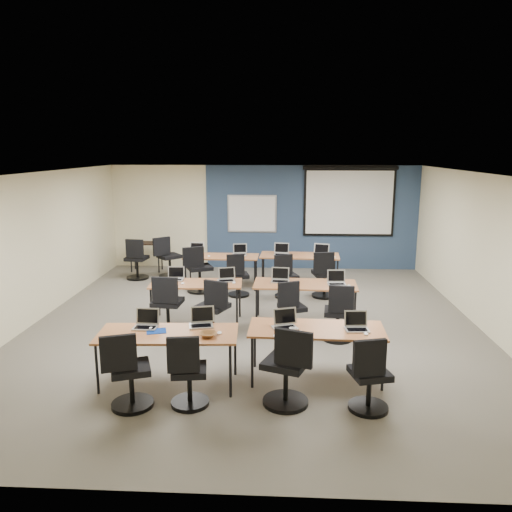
# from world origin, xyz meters

# --- Properties ---
(floor) EXTENTS (8.00, 9.00, 0.02)m
(floor) POSITION_xyz_m (0.00, 0.00, 0.00)
(floor) COLOR #6B6354
(floor) RESTS_ON ground
(ceiling) EXTENTS (8.00, 9.00, 0.02)m
(ceiling) POSITION_xyz_m (0.00, 0.00, 2.70)
(ceiling) COLOR white
(ceiling) RESTS_ON ground
(wall_back) EXTENTS (8.00, 0.04, 2.70)m
(wall_back) POSITION_xyz_m (0.00, 4.50, 1.35)
(wall_back) COLOR beige
(wall_back) RESTS_ON ground
(wall_front) EXTENTS (8.00, 0.04, 2.70)m
(wall_front) POSITION_xyz_m (0.00, -4.50, 1.35)
(wall_front) COLOR beige
(wall_front) RESTS_ON ground
(wall_left) EXTENTS (0.04, 9.00, 2.70)m
(wall_left) POSITION_xyz_m (-4.00, 0.00, 1.35)
(wall_left) COLOR beige
(wall_left) RESTS_ON ground
(wall_right) EXTENTS (0.04, 9.00, 2.70)m
(wall_right) POSITION_xyz_m (4.00, 0.00, 1.35)
(wall_right) COLOR beige
(wall_right) RESTS_ON ground
(blue_accent_panel) EXTENTS (5.50, 0.04, 2.70)m
(blue_accent_panel) POSITION_xyz_m (1.25, 4.47, 1.35)
(blue_accent_panel) COLOR #3D5977
(blue_accent_panel) RESTS_ON wall_back
(whiteboard) EXTENTS (1.28, 0.03, 0.98)m
(whiteboard) POSITION_xyz_m (-0.30, 4.43, 1.45)
(whiteboard) COLOR #B1B8C4
(whiteboard) RESTS_ON wall_back
(projector_screen) EXTENTS (2.40, 0.10, 1.82)m
(projector_screen) POSITION_xyz_m (2.20, 4.41, 1.89)
(projector_screen) COLOR black
(projector_screen) RESTS_ON wall_back
(training_table_front_left) EXTENTS (1.84, 0.77, 0.73)m
(training_table_front_left) POSITION_xyz_m (-1.01, -2.34, 0.69)
(training_table_front_left) COLOR #A95E31
(training_table_front_left) RESTS_ON floor
(training_table_front_right) EXTENTS (1.83, 0.76, 0.73)m
(training_table_front_right) POSITION_xyz_m (0.97, -2.06, 0.69)
(training_table_front_right) COLOR brown
(training_table_front_right) RESTS_ON floor
(training_table_mid_left) EXTENTS (1.66, 0.69, 0.73)m
(training_table_mid_left) POSITION_xyz_m (-1.06, 0.18, 0.68)
(training_table_mid_left) COLOR #A98045
(training_table_mid_left) RESTS_ON floor
(training_table_mid_right) EXTENTS (1.85, 0.77, 0.73)m
(training_table_mid_right) POSITION_xyz_m (0.91, 0.23, 0.69)
(training_table_mid_right) COLOR brown
(training_table_mid_right) RESTS_ON floor
(training_table_back_left) EXTENTS (1.68, 0.70, 0.73)m
(training_table_back_left) POSITION_xyz_m (-0.89, 2.52, 0.68)
(training_table_back_left) COLOR #A26538
(training_table_back_left) RESTS_ON floor
(training_table_back_right) EXTENTS (1.80, 0.75, 0.73)m
(training_table_back_right) POSITION_xyz_m (0.90, 2.70, 0.68)
(training_table_back_right) COLOR olive
(training_table_back_right) RESTS_ON floor
(laptop_0) EXTENTS (0.32, 0.27, 0.24)m
(laptop_0) POSITION_xyz_m (-1.35, -2.14, 0.79)
(laptop_0) COLOR #A1A1A8
(laptop_0) RESTS_ON training_table_front_left
(mouse_0) EXTENTS (0.06, 0.10, 0.04)m
(mouse_0) POSITION_xyz_m (-1.27, -2.23, 0.74)
(mouse_0) COLOR white
(mouse_0) RESTS_ON training_table_front_left
(task_chair_0) EXTENTS (0.54, 0.52, 1.00)m
(task_chair_0) POSITION_xyz_m (-1.35, -3.00, 0.41)
(task_chair_0) COLOR black
(task_chair_0) RESTS_ON floor
(laptop_1) EXTENTS (0.32, 0.28, 0.25)m
(laptop_1) POSITION_xyz_m (-0.61, -2.03, 0.79)
(laptop_1) COLOR #A9A9A9
(laptop_1) RESTS_ON training_table_front_left
(mouse_1) EXTENTS (0.07, 0.10, 0.03)m
(mouse_1) POSITION_xyz_m (-0.32, -2.34, 0.74)
(mouse_1) COLOR white
(mouse_1) RESTS_ON training_table_front_left
(task_chair_1) EXTENTS (0.48, 0.48, 0.96)m
(task_chair_1) POSITION_xyz_m (-0.64, -2.93, 0.39)
(task_chair_1) COLOR black
(task_chair_1) RESTS_ON floor
(laptop_2) EXTENTS (0.32, 0.28, 0.25)m
(laptop_2) POSITION_xyz_m (0.54, -2.05, 0.79)
(laptop_2) COLOR silver
(laptop_2) RESTS_ON training_table_front_right
(mouse_2) EXTENTS (0.08, 0.11, 0.03)m
(mouse_2) POSITION_xyz_m (0.75, -2.24, 0.74)
(mouse_2) COLOR white
(mouse_2) RESTS_ON training_table_front_right
(task_chair_2) EXTENTS (0.60, 0.57, 1.05)m
(task_chair_2) POSITION_xyz_m (0.57, -2.84, 0.44)
(task_chair_2) COLOR black
(task_chair_2) RESTS_ON floor
(laptop_3) EXTENTS (0.31, 0.26, 0.24)m
(laptop_3) POSITION_xyz_m (1.50, -2.08, 0.79)
(laptop_3) COLOR silver
(laptop_3) RESTS_ON training_table_front_right
(mouse_3) EXTENTS (0.06, 0.09, 0.03)m
(mouse_3) POSITION_xyz_m (1.60, -2.27, 0.74)
(mouse_3) COLOR white
(mouse_3) RESTS_ON training_table_front_right
(task_chair_3) EXTENTS (0.49, 0.49, 0.97)m
(task_chair_3) POSITION_xyz_m (1.55, -2.93, 0.40)
(task_chair_3) COLOR black
(task_chair_3) RESTS_ON floor
(laptop_4) EXTENTS (0.31, 0.26, 0.24)m
(laptop_4) POSITION_xyz_m (-1.48, 0.37, 0.79)
(laptop_4) COLOR #ABACB8
(laptop_4) RESTS_ON training_table_mid_left
(mouse_4) EXTENTS (0.08, 0.11, 0.03)m
(mouse_4) POSITION_xyz_m (-1.29, 0.08, 0.74)
(mouse_4) COLOR white
(mouse_4) RESTS_ON training_table_mid_left
(task_chair_4) EXTENTS (0.55, 0.55, 1.02)m
(task_chair_4) POSITION_xyz_m (-1.47, -0.41, 0.42)
(task_chair_4) COLOR black
(task_chair_4) RESTS_ON floor
(laptop_5) EXTENTS (0.31, 0.26, 0.23)m
(laptop_5) POSITION_xyz_m (-0.53, 0.35, 0.79)
(laptop_5) COLOR #B3B3B7
(laptop_5) RESTS_ON training_table_mid_left
(mouse_5) EXTENTS (0.09, 0.11, 0.03)m
(mouse_5) POSITION_xyz_m (-0.37, 0.17, 0.74)
(mouse_5) COLOR white
(mouse_5) RESTS_ON training_table_mid_left
(task_chair_5) EXTENTS (0.57, 0.53, 1.01)m
(task_chair_5) POSITION_xyz_m (-0.65, -0.58, 0.42)
(task_chair_5) COLOR black
(task_chair_5) RESTS_ON floor
(laptop_6) EXTENTS (0.32, 0.28, 0.25)m
(laptop_6) POSITION_xyz_m (0.46, 0.35, 0.79)
(laptop_6) COLOR #B5B5BF
(laptop_6) RESTS_ON training_table_mid_right
(mouse_6) EXTENTS (0.08, 0.10, 0.03)m
(mouse_6) POSITION_xyz_m (0.70, 0.09, 0.74)
(mouse_6) COLOR white
(mouse_6) RESTS_ON training_table_mid_right
(task_chair_6) EXTENTS (0.49, 0.46, 0.95)m
(task_chair_6) POSITION_xyz_m (0.66, -0.36, 0.39)
(task_chair_6) COLOR black
(task_chair_6) RESTS_ON floor
(laptop_7) EXTENTS (0.32, 0.27, 0.24)m
(laptop_7) POSITION_xyz_m (1.48, 0.22, 0.79)
(laptop_7) COLOR silver
(laptop_7) RESTS_ON training_table_mid_right
(mouse_7) EXTENTS (0.06, 0.09, 0.03)m
(mouse_7) POSITION_xyz_m (1.68, 0.09, 0.74)
(mouse_7) COLOR white
(mouse_7) RESTS_ON training_table_mid_right
(task_chair_7) EXTENTS (0.50, 0.50, 0.98)m
(task_chair_7) POSITION_xyz_m (1.43, -0.65, 0.40)
(task_chair_7) COLOR black
(task_chair_7) RESTS_ON floor
(laptop_8) EXTENTS (0.33, 0.28, 0.25)m
(laptop_8) POSITION_xyz_m (-1.50, 2.76, 0.79)
(laptop_8) COLOR silver
(laptop_8) RESTS_ON training_table_back_left
(mouse_8) EXTENTS (0.07, 0.10, 0.03)m
(mouse_8) POSITION_xyz_m (-1.16, 2.42, 0.74)
(mouse_8) COLOR white
(mouse_8) RESTS_ON training_table_back_left
(task_chair_8) EXTENTS (0.61, 0.57, 1.05)m
(task_chair_8) POSITION_xyz_m (-1.35, 2.07, 0.44)
(task_chair_8) COLOR black
(task_chair_8) RESTS_ON floor
(laptop_9) EXTENTS (0.31, 0.27, 0.24)m
(laptop_9) POSITION_xyz_m (-0.48, 2.68, 0.79)
(laptop_9) COLOR silver
(laptop_9) RESTS_ON training_table_back_left
(mouse_9) EXTENTS (0.06, 0.09, 0.03)m
(mouse_9) POSITION_xyz_m (-0.36, 2.51, 0.74)
(mouse_9) COLOR white
(mouse_9) RESTS_ON training_table_back_left
(task_chair_9) EXTENTS (0.47, 0.47, 0.95)m
(task_chair_9) POSITION_xyz_m (-0.45, 1.79, 0.39)
(task_chair_9) COLOR black
(task_chair_9) RESTS_ON floor
(laptop_10) EXTENTS (0.34, 0.29, 0.26)m
(laptop_10) POSITION_xyz_m (0.48, 2.73, 0.79)
(laptop_10) COLOR #B5B5B5
(laptop_10) RESTS_ON training_table_back_right
(mouse_10) EXTENTS (0.08, 0.10, 0.03)m
(mouse_10) POSITION_xyz_m (0.72, 2.51, 0.74)
(mouse_10) COLOR white
(mouse_10) RESTS_ON training_table_back_right
(task_chair_10) EXTENTS (0.51, 0.49, 0.97)m
(task_chair_10) POSITION_xyz_m (0.57, 1.73, 0.40)
(task_chair_10) COLOR black
(task_chair_10) RESTS_ON floor
(laptop_11) EXTENTS (0.35, 0.30, 0.27)m
(laptop_11) POSITION_xyz_m (1.40, 2.65, 0.80)
(laptop_11) COLOR #B7B7C6
(laptop_11) RESTS_ON training_table_back_right
(mouse_11) EXTENTS (0.09, 0.12, 0.04)m
(mouse_11) POSITION_xyz_m (1.66, 2.47, 0.74)
(mouse_11) COLOR white
(mouse_11) RESTS_ON training_table_back_right
(task_chair_11) EXTENTS (0.54, 0.54, 1.02)m
(task_chair_11) POSITION_xyz_m (1.40, 1.81, 0.42)
(task_chair_11) COLOR black
(task_chair_11) RESTS_ON floor
(blue_mousepad) EXTENTS (0.31, 0.28, 0.01)m
(blue_mousepad) POSITION_xyz_m (-1.17, -2.29, 0.73)
(blue_mousepad) COLOR navy
(blue_mousepad) RESTS_ON training_table_front_left
(snack_bowl) EXTENTS (0.22, 0.22, 0.05)m
(snack_bowl) POSITION_xyz_m (-0.46, -2.45, 0.76)
(snack_bowl) COLOR olive
(snack_bowl) RESTS_ON training_table_front_left
(snack_plate) EXTENTS (0.22, 0.22, 0.01)m
(snack_plate) POSITION_xyz_m (0.48, -2.39, 0.74)
(snack_plate) COLOR white
(snack_plate) RESTS_ON training_table_front_right
(coffee_cup) EXTENTS (0.09, 0.09, 0.07)m
(coffee_cup) POSITION_xyz_m (0.64, -2.32, 0.78)
(coffee_cup) COLOR silver
(coffee_cup) RESTS_ON snack_plate
(utility_table) EXTENTS (0.84, 0.46, 0.75)m
(utility_table) POSITION_xyz_m (-3.02, 3.96, 0.64)
(utility_table) COLOR black
(utility_table) RESTS_ON floor
(spare_chair_a) EXTENTS (0.64, 0.55, 1.03)m
(spare_chair_a) POSITION_xyz_m (-2.31, 3.31, 0.43)
(spare_chair_a) COLOR black
(spare_chair_a) RESTS_ON floor
(spare_chair_b) EXTENTS (0.54, 0.54, 1.01)m
(spare_chair_b) POSITION_xyz_m (-3.03, 3.09, 0.42)
(spare_chair_b) COLOR black
(spare_chair_b) RESTS_ON floor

